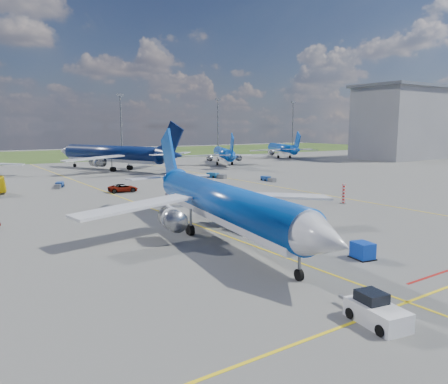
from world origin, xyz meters
TOP-DOWN VIEW (x-y plane):
  - ground at (0.00, 0.00)m, footprint 400.00×400.00m
  - grass_strip at (0.00, 150.00)m, footprint 400.00×80.00m
  - taxiway_lines at (0.17, 27.70)m, footprint 60.25×160.00m
  - floodlight_masts at (10.00, 110.00)m, footprint 202.20×0.50m
  - terminal_building at (120.00, 60.00)m, footprint 42.00×22.00m
  - warning_post at (26.00, 8.00)m, footprint 0.50×0.50m
  - bg_jet_n at (14.93, 77.45)m, footprint 52.05×58.19m
  - bg_jet_ne at (49.53, 75.65)m, footprint 41.10×45.15m
  - bg_jet_ene at (84.91, 88.52)m, footprint 40.35×45.03m
  - main_airliner at (-0.86, 0.98)m, footprint 38.53×46.81m
  - pushback_tug at (-4.43, -20.79)m, footprint 2.62×5.44m
  - uld_container at (5.46, -11.94)m, footprint 1.78×2.08m
  - service_car_b at (2.49, 38.01)m, footprint 5.47×3.04m
  - service_car_c at (6.68, 26.93)m, footprint 3.24×5.01m
  - baggage_tug_w at (34.29, 35.90)m, footprint 1.35×4.29m
  - baggage_tug_c at (-5.61, 50.40)m, footprint 2.79×4.50m
  - baggage_tug_e at (28.10, 46.94)m, footprint 2.77×5.13m

SIDE VIEW (x-z plane):
  - ground at x=0.00m, z-range 0.00..0.00m
  - bg_jet_n at x=14.93m, z-range -6.27..6.27m
  - bg_jet_ne at x=49.53m, z-range -4.80..4.80m
  - bg_jet_ene at x=84.91m, z-range -4.84..4.84m
  - main_airliner at x=-0.86m, z-range -5.52..5.52m
  - grass_strip at x=0.00m, z-range 0.00..0.01m
  - taxiway_lines at x=0.17m, z-range 0.00..0.02m
  - baggage_tug_w at x=34.29m, z-range -0.03..0.92m
  - baggage_tug_c at x=-5.61m, z-range -0.03..0.95m
  - baggage_tug_e at x=28.10m, z-range -0.04..1.08m
  - service_car_c at x=6.68m, z-range 0.00..1.35m
  - service_car_b at x=2.49m, z-range 0.00..1.45m
  - pushback_tug at x=-4.43m, z-range -0.17..1.63m
  - uld_container at x=5.46m, z-range 0.00..1.47m
  - warning_post at x=26.00m, z-range 0.00..3.00m
  - floodlight_masts at x=10.00m, z-range 1.21..23.91m
  - terminal_building at x=120.00m, z-range 0.07..26.07m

